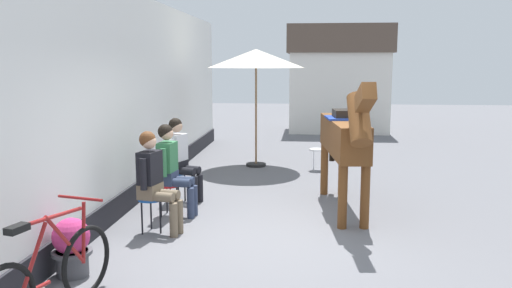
# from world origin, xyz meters

# --- Properties ---
(ground_plane) EXTENTS (40.00, 40.00, 0.00)m
(ground_plane) POSITION_xyz_m (0.00, 3.00, 0.00)
(ground_plane) COLOR slate
(pub_facade_wall) EXTENTS (0.34, 14.00, 3.40)m
(pub_facade_wall) POSITION_xyz_m (-2.55, 1.50, 1.54)
(pub_facade_wall) COLOR white
(pub_facade_wall) RESTS_ON ground_plane
(distant_cottage) EXTENTS (3.40, 2.60, 3.50)m
(distant_cottage) POSITION_xyz_m (1.40, 11.30, 1.80)
(distant_cottage) COLOR silver
(distant_cottage) RESTS_ON ground_plane
(seated_visitor_near) EXTENTS (0.61, 0.48, 1.39)m
(seated_visitor_near) POSITION_xyz_m (-1.65, -0.03, 0.78)
(seated_visitor_near) COLOR #194C99
(seated_visitor_near) RESTS_ON ground_plane
(seated_visitor_middle) EXTENTS (0.61, 0.49, 1.39)m
(seated_visitor_middle) POSITION_xyz_m (-1.63, 0.79, 0.78)
(seated_visitor_middle) COLOR red
(seated_visitor_middle) RESTS_ON ground_plane
(seated_visitor_far) EXTENTS (0.61, 0.49, 1.39)m
(seated_visitor_far) POSITION_xyz_m (-1.70, 1.65, 0.78)
(seated_visitor_far) COLOR #194C99
(seated_visitor_far) RESTS_ON ground_plane
(saddled_horse_center) EXTENTS (0.65, 2.99, 2.06)m
(saddled_horse_center) POSITION_xyz_m (0.95, 1.27, 1.16)
(saddled_horse_center) COLOR brown
(saddled_horse_center) RESTS_ON ground_plane
(flower_planter_near) EXTENTS (0.43, 0.43, 0.64)m
(flower_planter_near) POSITION_xyz_m (-2.13, -1.54, 0.33)
(flower_planter_near) COLOR #4C4C51
(flower_planter_near) RESTS_ON ground_plane
(leaning_bicycle) EXTENTS (0.60, 1.72, 1.02)m
(leaning_bicycle) POSITION_xyz_m (-1.89, -2.51, 0.40)
(leaning_bicycle) COLOR black
(leaning_bicycle) RESTS_ON ground_plane
(cafe_parasol) EXTENTS (2.10, 2.10, 2.58)m
(cafe_parasol) POSITION_xyz_m (-0.75, 4.75, 2.36)
(cafe_parasol) COLOR black
(cafe_parasol) RESTS_ON ground_plane
(spare_stool_white) EXTENTS (0.32, 0.32, 0.46)m
(spare_stool_white) POSITION_xyz_m (0.60, 4.45, 0.40)
(spare_stool_white) COLOR white
(spare_stool_white) RESTS_ON ground_plane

